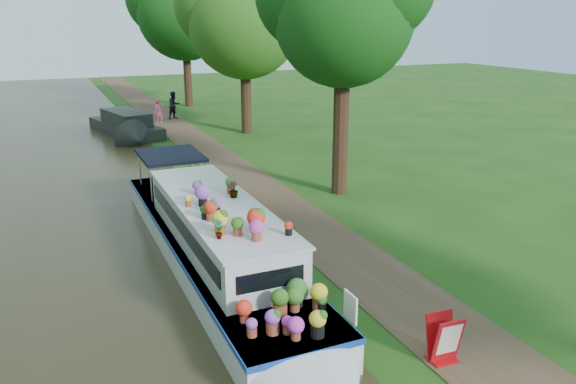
{
  "coord_description": "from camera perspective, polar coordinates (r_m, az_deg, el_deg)",
  "views": [
    {
      "loc": [
        -5.89,
        -14.33,
        6.19
      ],
      "look_at": [
        0.43,
        0.01,
        1.3
      ],
      "focal_mm": 35.0,
      "sensor_mm": 36.0,
      "label": 1
    }
  ],
  "objects": [
    {
      "name": "tree_near_far",
      "position": [
        41.62,
        -10.59,
        18.24
      ],
      "size": [
        7.59,
        7.26,
        10.3
      ],
      "color": "black",
      "rests_on": "ground"
    },
    {
      "name": "verge_plant",
      "position": [
        18.1,
        -3.45,
        -1.94
      ],
      "size": [
        0.49,
        0.45,
        0.45
      ],
      "primitive_type": "imported",
      "rotation": [
        0.0,
        0.0,
        0.28
      ],
      "color": "#1C5E1D",
      "rests_on": "ground"
    },
    {
      "name": "tree_near_mid",
      "position": [
        31.19,
        -4.57,
        17.74
      ],
      "size": [
        6.9,
        6.6,
        9.4
      ],
      "color": "black",
      "rests_on": "ground"
    },
    {
      "name": "canal_water",
      "position": [
        15.61,
        -22.31,
        -7.39
      ],
      "size": [
        10.0,
        100.0,
        0.02
      ],
      "primitive_type": "cube",
      "color": "black",
      "rests_on": "ground"
    },
    {
      "name": "towpath",
      "position": [
        17.14,
        2.39,
        -3.81
      ],
      "size": [
        2.2,
        100.0,
        0.03
      ],
      "primitive_type": "cube",
      "color": "#473421",
      "rests_on": "ground"
    },
    {
      "name": "second_boat",
      "position": [
        32.05,
        -16.08,
        6.51
      ],
      "size": [
        3.35,
        7.22,
        1.33
      ],
      "rotation": [
        0.0,
        0.0,
        0.24
      ],
      "color": "black",
      "rests_on": "canal_water"
    },
    {
      "name": "plant_boat",
      "position": [
        14.12,
        -7.06,
        -5.02
      ],
      "size": [
        2.29,
        13.52,
        2.29
      ],
      "color": "silver",
      "rests_on": "canal_water"
    },
    {
      "name": "pedestrian_pink",
      "position": [
        34.69,
        -12.99,
        7.92
      ],
      "size": [
        0.55,
        0.37,
        1.5
      ],
      "primitive_type": "imported",
      "rotation": [
        0.0,
        0.0,
        0.01
      ],
      "color": "#C14F75",
      "rests_on": "towpath"
    },
    {
      "name": "pedestrian_dark",
      "position": [
        36.45,
        -11.49,
        8.63
      ],
      "size": [
        1.04,
        0.95,
        1.72
      ],
      "primitive_type": "imported",
      "rotation": [
        0.0,
        0.0,
        0.45
      ],
      "color": "black",
      "rests_on": "towpath"
    },
    {
      "name": "sandwich_board",
      "position": [
        11.17,
        15.59,
        -14.33
      ],
      "size": [
        0.59,
        0.48,
        0.92
      ],
      "rotation": [
        0.0,
        0.0,
        -0.06
      ],
      "color": "#B40C12",
      "rests_on": "towpath"
    },
    {
      "name": "tree_near_overhang",
      "position": [
        19.91,
        5.6,
        18.44
      ],
      "size": [
        5.52,
        5.28,
        8.99
      ],
      "color": "black",
      "rests_on": "ground"
    },
    {
      "name": "ground",
      "position": [
        16.69,
        -1.33,
        -4.46
      ],
      "size": [
        100.0,
        100.0,
        0.0
      ],
      "primitive_type": "plane",
      "color": "#1C4210",
      "rests_on": "ground"
    }
  ]
}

